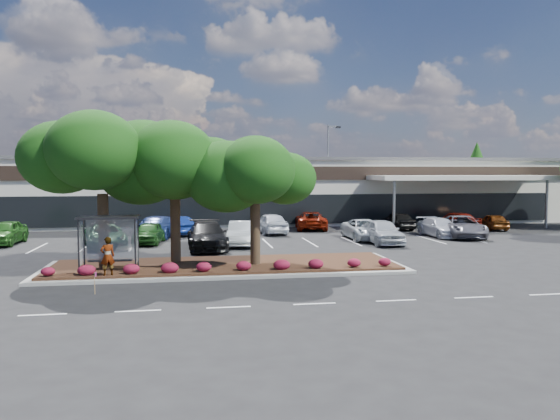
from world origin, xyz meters
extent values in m
plane|color=black|center=(0.00, 0.00, 0.00)|extent=(160.00, 160.00, 0.00)
cube|color=beige|center=(0.00, 34.00, 3.00)|extent=(80.00, 20.00, 6.00)
cube|color=#4E4E50|center=(0.00, 34.00, 6.10)|extent=(80.40, 20.40, 0.30)
cube|color=black|center=(0.00, 23.95, 4.80)|extent=(80.00, 0.25, 1.20)
cube|color=black|center=(0.00, 23.95, 1.60)|extent=(60.00, 0.18, 2.60)
cube|color=red|center=(-6.00, 23.88, 4.80)|extent=(6.00, 0.12, 1.00)
cube|color=beige|center=(20.00, 21.50, 4.40)|extent=(16.00, 5.00, 0.40)
cylinder|color=gray|center=(13.00, 19.50, 2.10)|extent=(0.24, 0.24, 4.20)
cylinder|color=gray|center=(27.00, 19.50, 2.10)|extent=(0.24, 0.24, 4.20)
cube|color=gray|center=(-2.00, 4.00, 0.07)|extent=(18.00, 6.00, 0.15)
cube|color=#472F1A|center=(-2.00, 4.00, 0.20)|extent=(17.20, 5.20, 0.12)
cube|color=silver|center=(-8.80, -4.00, 0.01)|extent=(1.60, 0.12, 0.01)
cube|color=silver|center=(-5.60, -4.00, 0.01)|extent=(1.60, 0.12, 0.01)
cube|color=silver|center=(-2.40, -4.00, 0.01)|extent=(1.60, 0.12, 0.01)
cube|color=silver|center=(0.80, -4.00, 0.01)|extent=(1.60, 0.12, 0.01)
cube|color=silver|center=(4.00, -4.00, 0.01)|extent=(1.60, 0.12, 0.01)
cube|color=silver|center=(7.20, -4.00, 0.01)|extent=(1.60, 0.12, 0.01)
cube|color=silver|center=(10.40, -4.00, 0.01)|extent=(1.60, 0.12, 0.01)
cube|color=silver|center=(-13.50, 13.50, 0.01)|extent=(0.12, 5.00, 0.01)
cube|color=silver|center=(-10.50, 13.50, 0.01)|extent=(0.12, 5.00, 0.01)
cube|color=silver|center=(-7.50, 13.50, 0.01)|extent=(0.12, 5.00, 0.01)
cube|color=silver|center=(-4.50, 13.50, 0.01)|extent=(0.12, 5.00, 0.01)
cube|color=silver|center=(-1.50, 13.50, 0.01)|extent=(0.12, 5.00, 0.01)
cube|color=silver|center=(1.50, 13.50, 0.01)|extent=(0.12, 5.00, 0.01)
cube|color=silver|center=(4.50, 13.50, 0.01)|extent=(0.12, 5.00, 0.01)
cube|color=silver|center=(7.50, 13.50, 0.01)|extent=(0.12, 5.00, 0.01)
cube|color=silver|center=(10.50, 13.50, 0.01)|extent=(0.12, 5.00, 0.01)
cube|color=silver|center=(13.50, 13.50, 0.01)|extent=(0.12, 5.00, 0.01)
cube|color=silver|center=(16.50, 13.50, 0.01)|extent=(0.12, 5.00, 0.01)
cylinder|color=black|center=(-8.75, 3.45, 1.51)|extent=(0.08, 0.08, 2.50)
cylinder|color=black|center=(-6.25, 3.45, 1.51)|extent=(0.08, 0.08, 2.50)
cylinder|color=black|center=(-8.75, 2.15, 1.51)|extent=(0.08, 0.08, 2.50)
cylinder|color=black|center=(-6.25, 2.15, 1.51)|extent=(0.08, 0.08, 2.50)
cube|color=black|center=(-7.50, 2.80, 2.80)|extent=(2.75, 1.55, 0.10)
cube|color=silver|center=(-7.50, 3.45, 1.63)|extent=(2.30, 0.03, 2.00)
cube|color=black|center=(-7.50, 3.05, 0.71)|extent=(2.00, 0.35, 0.06)
cone|color=#0E3D0E|center=(34.00, 44.00, 4.50)|extent=(3.96, 3.96, 9.00)
imported|color=#594C47|center=(-7.43, 1.70, 1.13)|extent=(0.74, 0.60, 1.74)
cube|color=gray|center=(8.99, 25.93, 0.20)|extent=(0.50, 0.50, 0.40)
cylinder|color=gray|center=(8.99, 25.93, 4.84)|extent=(0.14, 0.14, 8.88)
cube|color=gray|center=(9.40, 26.10, 9.13)|extent=(0.92, 0.54, 0.14)
cube|color=black|center=(9.87, 26.29, 9.06)|extent=(0.53, 0.45, 0.18)
cube|color=#96774E|center=(-7.55, -1.00, 0.44)|extent=(0.03, 0.03, 0.88)
cube|color=#FA41A6|center=(-7.50, -1.00, 0.81)|extent=(0.02, 0.14, 0.18)
imported|color=#215719|center=(-16.13, 15.77, 0.81)|extent=(2.04, 4.82, 1.63)
imported|color=#1E4E2A|center=(-9.23, 13.29, 0.74)|extent=(3.57, 5.74, 1.48)
imported|color=#174215|center=(-6.53, 14.56, 0.74)|extent=(2.27, 4.52, 1.48)
imported|color=black|center=(-2.68, 11.34, 0.86)|extent=(2.59, 6.00, 1.72)
imported|color=silver|center=(-0.33, 12.70, 0.80)|extent=(2.42, 5.05, 1.60)
imported|color=#B4BAC1|center=(9.20, 11.86, 0.84)|extent=(2.07, 4.98, 1.68)
imported|color=silver|center=(8.76, 14.39, 0.72)|extent=(2.48, 5.24, 1.45)
imported|color=slate|center=(16.43, 14.44, 0.81)|extent=(3.94, 6.28, 1.62)
imported|color=silver|center=(14.97, 15.04, 0.70)|extent=(2.20, 4.94, 1.41)
imported|color=navy|center=(-5.99, 18.01, 0.82)|extent=(3.80, 6.10, 1.65)
imported|color=navy|center=(-4.86, 19.42, 0.73)|extent=(3.21, 4.66, 1.46)
imported|color=silver|center=(2.59, 19.24, 0.83)|extent=(2.49, 5.06, 1.66)
imported|color=maroon|center=(6.46, 21.89, 0.76)|extent=(3.31, 5.77, 1.52)
imported|color=black|center=(13.80, 20.69, 0.75)|extent=(2.03, 4.48, 1.49)
imported|color=maroon|center=(18.62, 19.74, 0.78)|extent=(3.28, 4.94, 1.56)
imported|color=#6C320D|center=(21.66, 19.00, 0.68)|extent=(2.25, 4.21, 1.36)
camera|label=1|loc=(-3.75, -23.54, 4.91)|focal=35.00mm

